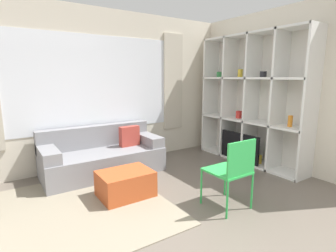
{
  "coord_description": "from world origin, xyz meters",
  "views": [
    {
      "loc": [
        -1.46,
        -1.56,
        1.57
      ],
      "look_at": [
        0.63,
        1.59,
        0.85
      ],
      "focal_mm": 28.0,
      "sensor_mm": 36.0,
      "label": 1
    }
  ],
  "objects_px": {
    "shelving_unit": "(253,102)",
    "folding_chair": "(233,168)",
    "ottoman": "(125,184)",
    "couch_main": "(103,156)"
  },
  "relations": [
    {
      "from": "shelving_unit",
      "to": "couch_main",
      "type": "height_order",
      "value": "shelving_unit"
    },
    {
      "from": "ottoman",
      "to": "shelving_unit",
      "type": "bearing_deg",
      "value": 1.79
    },
    {
      "from": "couch_main",
      "to": "folding_chair",
      "type": "bearing_deg",
      "value": -67.18
    },
    {
      "from": "shelving_unit",
      "to": "folding_chair",
      "type": "height_order",
      "value": "shelving_unit"
    },
    {
      "from": "folding_chair",
      "to": "ottoman",
      "type": "bearing_deg",
      "value": -47.91
    },
    {
      "from": "shelving_unit",
      "to": "folding_chair",
      "type": "bearing_deg",
      "value": -146.7
    },
    {
      "from": "couch_main",
      "to": "ottoman",
      "type": "bearing_deg",
      "value": -93.61
    },
    {
      "from": "shelving_unit",
      "to": "ottoman",
      "type": "distance_m",
      "value": 2.74
    },
    {
      "from": "couch_main",
      "to": "shelving_unit",
      "type": "bearing_deg",
      "value": -20.28
    },
    {
      "from": "shelving_unit",
      "to": "couch_main",
      "type": "bearing_deg",
      "value": 159.72
    }
  ]
}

